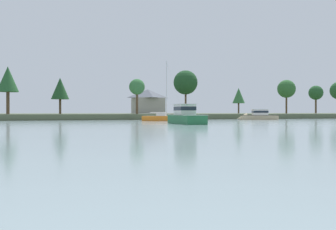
% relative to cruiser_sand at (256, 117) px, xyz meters
% --- Properties ---
extents(far_shore_bank, '(222.90, 58.61, 1.18)m').
position_rel_cruiser_sand_xyz_m(far_shore_bank, '(-26.87, 35.14, 0.07)').
color(far_shore_bank, '#4C563D').
rests_on(far_shore_bank, ground).
extents(cruiser_sand, '(8.86, 5.56, 4.11)m').
position_rel_cruiser_sand_xyz_m(cruiser_sand, '(0.00, 0.00, 0.00)').
color(cruiser_sand, tan).
rests_on(cruiser_sand, ground).
extents(cruiser_green, '(3.12, 9.89, 5.03)m').
position_rel_cruiser_sand_xyz_m(cruiser_green, '(-23.94, -19.72, 0.09)').
color(cruiser_green, '#236B3D').
rests_on(cruiser_green, ground).
extents(sailboat_orange, '(7.74, 4.84, 11.47)m').
position_rel_cruiser_sand_xyz_m(sailboat_orange, '(-21.88, -4.03, -0.27)').
color(sailboat_orange, orange).
rests_on(sailboat_orange, ground).
extents(shore_tree_right_mid, '(5.45, 5.45, 10.24)m').
position_rel_cruiser_sand_xyz_m(shore_tree_right_mid, '(27.28, 25.90, 8.12)').
color(shore_tree_right_mid, brown).
rests_on(shore_tree_right_mid, far_shore_bank).
extents(shore_tree_center, '(3.89, 3.89, 7.99)m').
position_rel_cruiser_sand_xyz_m(shore_tree_center, '(15.25, 33.63, 6.22)').
color(shore_tree_center, brown).
rests_on(shore_tree_center, far_shore_bank).
extents(shore_tree_far_right, '(4.11, 4.11, 9.45)m').
position_rel_cruiser_sand_xyz_m(shore_tree_far_right, '(-49.15, 11.38, 7.49)').
color(shore_tree_far_right, brown).
rests_on(shore_tree_far_right, far_shore_bank).
extents(shore_tree_inland_a, '(4.05, 4.05, 8.35)m').
position_rel_cruiser_sand_xyz_m(shore_tree_inland_a, '(-38.94, 20.20, 6.48)').
color(shore_tree_inland_a, brown).
rests_on(shore_tree_inland_a, far_shore_bank).
extents(shore_tree_inland_c, '(4.65, 4.65, 9.11)m').
position_rel_cruiser_sand_xyz_m(shore_tree_inland_c, '(41.69, 29.80, 7.37)').
color(shore_tree_inland_c, brown).
rests_on(shore_tree_inland_c, far_shore_bank).
extents(shore_tree_right, '(7.33, 7.33, 13.09)m').
position_rel_cruiser_sand_xyz_m(shore_tree_right, '(-1.90, 35.52, 10.04)').
color(shore_tree_right, brown).
rests_on(shore_tree_right, far_shore_bank).
extents(shore_tree_far_left, '(3.40, 3.40, 7.59)m').
position_rel_cruiser_sand_xyz_m(shore_tree_far_left, '(-23.38, 9.67, 6.43)').
color(shore_tree_far_left, brown).
rests_on(shore_tree_far_left, far_shore_bank).
extents(cottage_near_water, '(9.10, 7.86, 7.11)m').
position_rel_cruiser_sand_xyz_m(cottage_near_water, '(-13.67, 35.78, 4.34)').
color(cottage_near_water, '#9E998E').
rests_on(cottage_near_water, far_shore_bank).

